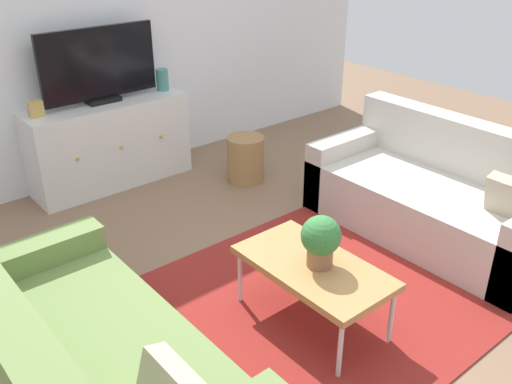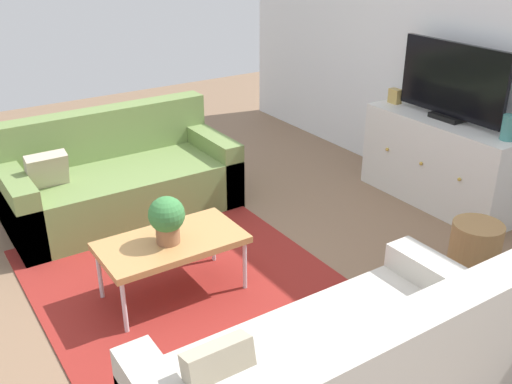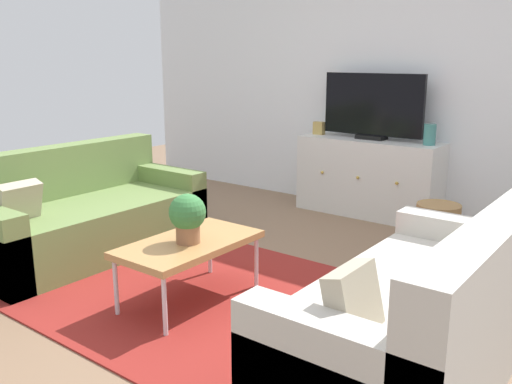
# 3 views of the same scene
# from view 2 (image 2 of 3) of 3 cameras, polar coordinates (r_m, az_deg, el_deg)

# --- Properties ---
(ground_plane) EXTENTS (10.00, 10.00, 0.00)m
(ground_plane) POSITION_cam_2_polar(r_m,az_deg,el_deg) (4.02, -4.08, -9.16)
(ground_plane) COLOR #84664C
(wall_back) EXTENTS (6.40, 0.12, 2.70)m
(wall_back) POSITION_cam_2_polar(r_m,az_deg,el_deg) (5.15, 21.66, 13.19)
(wall_back) COLOR white
(wall_back) RESTS_ON ground_plane
(area_rug) EXTENTS (2.50, 1.90, 0.01)m
(area_rug) POSITION_cam_2_polar(r_m,az_deg,el_deg) (3.96, -5.99, -9.73)
(area_rug) COLOR maroon
(area_rug) RESTS_ON ground_plane
(couch_left_side) EXTENTS (0.88, 1.84, 0.83)m
(couch_left_side) POSITION_cam_2_polar(r_m,az_deg,el_deg) (5.02, -13.35, 1.10)
(couch_left_side) COLOR olive
(couch_left_side) RESTS_ON ground_plane
(coffee_table) EXTENTS (0.50, 0.92, 0.41)m
(coffee_table) POSITION_cam_2_polar(r_m,az_deg,el_deg) (3.78, -8.27, -5.07)
(coffee_table) COLOR #B7844C
(coffee_table) RESTS_ON ground_plane
(potted_plant) EXTENTS (0.23, 0.23, 0.31)m
(potted_plant) POSITION_cam_2_polar(r_m,az_deg,el_deg) (3.65, -8.71, -2.52)
(potted_plant) COLOR #936042
(potted_plant) RESTS_ON coffee_table
(tv_console) EXTENTS (1.40, 0.47, 0.76)m
(tv_console) POSITION_cam_2_polar(r_m,az_deg,el_deg) (5.24, 17.47, 2.81)
(tv_console) COLOR silver
(tv_console) RESTS_ON ground_plane
(flat_screen_tv) EXTENTS (1.02, 0.16, 0.63)m
(flat_screen_tv) POSITION_cam_2_polar(r_m,az_deg,el_deg) (5.05, 18.64, 10.15)
(flat_screen_tv) COLOR black
(flat_screen_tv) RESTS_ON tv_console
(glass_vase) EXTENTS (0.11, 0.11, 0.19)m
(glass_vase) POSITION_cam_2_polar(r_m,az_deg,el_deg) (4.77, 23.49, 5.79)
(glass_vase) COLOR teal
(glass_vase) RESTS_ON tv_console
(mantel_clock) EXTENTS (0.11, 0.07, 0.13)m
(mantel_clock) POSITION_cam_2_polar(r_m,az_deg,el_deg) (5.46, 13.43, 9.11)
(mantel_clock) COLOR tan
(mantel_clock) RESTS_ON tv_console
(wicker_basket) EXTENTS (0.34, 0.34, 0.42)m
(wicker_basket) POSITION_cam_2_polar(r_m,az_deg,el_deg) (4.26, 20.55, -5.44)
(wicker_basket) COLOR #9E7547
(wicker_basket) RESTS_ON ground_plane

